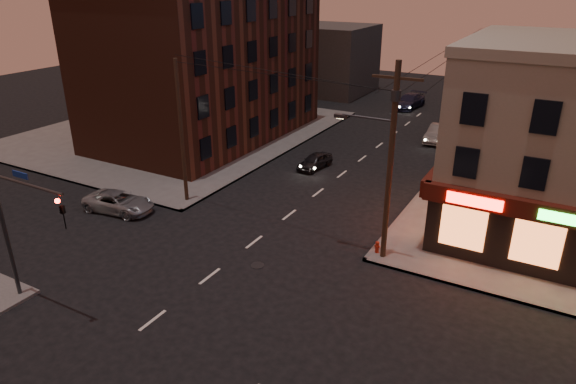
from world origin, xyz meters
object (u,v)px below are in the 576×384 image
Objects in this scene: sedan_near at (315,161)px; sedan_mid at (438,133)px; suv_cross at (119,202)px; sedan_far at (409,101)px; fire_hydrant at (377,246)px.

sedan_mid reaches higher than sedan_near.
suv_cross reaches higher than sedan_near.
sedan_far is at bearing -19.49° from suv_cross.
sedan_mid is (6.39, 11.47, 0.14)m from sedan_near.
fire_hydrant is at bearing -83.66° from sedan_mid.
sedan_mid is at bearing 96.16° from fire_hydrant.
sedan_mid is (13.57, 24.32, 0.10)m from suv_cross.
suv_cross is 0.86× the size of sedan_far.
suv_cross is at bearing -118.98° from sedan_mid.
sedan_far is (0.48, 22.28, 0.18)m from sedan_near.
sedan_near is 22.29m from sedan_far.
sedan_mid is at bearing -36.35° from suv_cross.
fire_hydrant is at bearing -41.75° from sedan_near.
sedan_near is 5.11× the size of fire_hydrant.
suv_cross is 16.13m from fire_hydrant.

